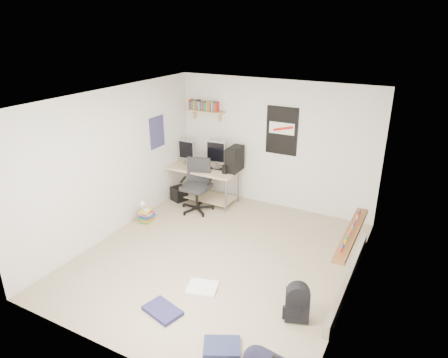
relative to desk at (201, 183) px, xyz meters
The scene contains 25 objects.
floor 2.23m from the desk, 52.15° to the right, with size 4.00×4.50×0.01m, color gray.
ceiling 3.07m from the desk, 52.15° to the right, with size 4.00×4.50×0.01m, color white.
back_wall 1.70m from the desk, 20.92° to the left, with size 4.00×0.01×2.50m, color silver.
left_wall 2.06m from the desk, 110.62° to the right, with size 0.01×4.50×2.50m, color silver.
right_wall 3.88m from the desk, 27.39° to the right, with size 0.01×4.50×2.50m, color silver.
desk is the anchor object (origin of this frame).
monitor_left 0.64m from the desk, behind, with size 0.36×0.09×0.39m, color #98999D.
monitor_right 0.65m from the desk, 22.40° to the left, with size 0.40×0.10×0.44m, color gray.
pc_tower 0.91m from the desk, 13.87° to the left, with size 0.22×0.47×0.49m, color black.
keyboard 0.47m from the desk, 13.98° to the left, with size 0.37×0.13×0.02m, color black.
speaker_left 0.57m from the desk, 168.00° to the left, with size 0.09×0.09×0.17m, color black.
speaker_right 0.74m from the desk, ahead, with size 0.09×0.09×0.18m, color black.
office_chair 0.52m from the desk, 69.36° to the right, with size 0.67×0.67×1.03m, color black.
wall_shelf 1.47m from the desk, 103.87° to the left, with size 0.80×0.22×0.24m, color tan.
poster_back_wall 1.97m from the desk, 18.13° to the left, with size 0.62×0.03×0.92m, color black.
poster_left_wall 1.41m from the desk, 139.66° to the right, with size 0.02×0.42×0.60m, color navy.
window 3.76m from the desk, 23.55° to the right, with size 0.10×1.50×1.26m, color brown.
baseboard_heater 3.62m from the desk, 23.52° to the right, with size 0.08×2.50×0.18m, color #B7B2A8.
backpack 3.83m from the desk, 40.84° to the right, with size 0.30×0.24×0.39m, color black.
tshirt 3.00m from the desk, 58.76° to the right, with size 0.41×0.35×0.04m, color white.
jeans_a 3.49m from the desk, 67.28° to the right, with size 0.49×0.31×0.05m, color #23234F.
jeans_b 4.10m from the desk, 55.74° to the right, with size 0.42×0.32×0.05m, color #22294D.
book_stack 1.38m from the desk, 107.00° to the right, with size 0.46×0.38×0.31m, color brown.
desk_lamp 1.38m from the desk, 105.96° to the right, with size 0.11×0.19×0.19m, color silver.
subwoofer 0.51m from the desk, 149.50° to the right, with size 0.27×0.27×0.31m, color black.
Camera 1 is at (2.62, -4.73, 3.50)m, focal length 32.00 mm.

